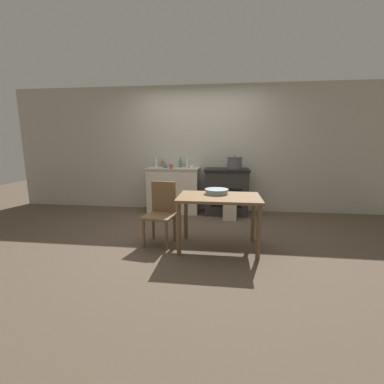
# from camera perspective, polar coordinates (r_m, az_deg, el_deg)

# --- Properties ---
(ground_plane) EXTENTS (14.00, 14.00, 0.00)m
(ground_plane) POSITION_cam_1_polar(r_m,az_deg,el_deg) (4.09, -0.70, -9.27)
(ground_plane) COLOR brown
(wall_back) EXTENTS (8.00, 0.07, 2.55)m
(wall_back) POSITION_cam_1_polar(r_m,az_deg,el_deg) (5.41, 1.57, 9.46)
(wall_back) COLOR #B2AD9E
(wall_back) RESTS_ON ground_plane
(counter_cabinet) EXTENTS (1.04, 0.54, 0.91)m
(counter_cabinet) POSITION_cam_1_polar(r_m,az_deg,el_deg) (5.28, -4.08, 0.48)
(counter_cabinet) COLOR beige
(counter_cabinet) RESTS_ON ground_plane
(stove) EXTENTS (0.87, 0.58, 0.91)m
(stove) POSITION_cam_1_polar(r_m,az_deg,el_deg) (5.17, 7.65, 0.16)
(stove) COLOR #2D2B28
(stove) RESTS_ON ground_plane
(work_table) EXTENTS (1.07, 0.69, 0.72)m
(work_table) POSITION_cam_1_polar(r_m,az_deg,el_deg) (3.40, 6.01, -2.67)
(work_table) COLOR brown
(work_table) RESTS_ON ground_plane
(chair) EXTENTS (0.45, 0.45, 0.87)m
(chair) POSITION_cam_1_polar(r_m,az_deg,el_deg) (3.65, -6.89, -4.28)
(chair) COLOR brown
(chair) RESTS_ON ground_plane
(flour_sack) EXTENTS (0.25, 0.17, 0.33)m
(flour_sack) POSITION_cam_1_polar(r_m,az_deg,el_deg) (4.82, 8.34, -4.16)
(flour_sack) COLOR beige
(flour_sack) RESTS_ON ground_plane
(stock_pot) EXTENTS (0.29, 0.29, 0.26)m
(stock_pot) POSITION_cam_1_polar(r_m,az_deg,el_deg) (5.03, 9.44, 6.37)
(stock_pot) COLOR #4C4C51
(stock_pot) RESTS_ON stove
(mixing_bowl_large) EXTENTS (0.32, 0.32, 0.07)m
(mixing_bowl_large) POSITION_cam_1_polar(r_m,az_deg,el_deg) (3.51, 5.49, 0.20)
(mixing_bowl_large) COLOR #93A8B2
(mixing_bowl_large) RESTS_ON work_table
(bottle_far_left) EXTENTS (0.06, 0.06, 0.22)m
(bottle_far_left) POSITION_cam_1_polar(r_m,az_deg,el_deg) (5.46, -7.94, 6.46)
(bottle_far_left) COLOR silver
(bottle_far_left) RESTS_ON counter_cabinet
(bottle_left) EXTENTS (0.07, 0.07, 0.16)m
(bottle_left) POSITION_cam_1_polar(r_m,az_deg,el_deg) (5.44, -6.56, 6.25)
(bottle_left) COLOR olive
(bottle_left) RESTS_ON counter_cabinet
(bottle_mid_left) EXTENTS (0.06, 0.06, 0.21)m
(bottle_mid_left) POSITION_cam_1_polar(r_m,az_deg,el_deg) (5.35, -1.13, 6.45)
(bottle_mid_left) COLOR silver
(bottle_mid_left) RESTS_ON counter_cabinet
(bottle_center_left) EXTENTS (0.07, 0.07, 0.22)m
(bottle_center_left) POSITION_cam_1_polar(r_m,az_deg,el_deg) (5.26, -2.54, 6.40)
(bottle_center_left) COLOR #517F5B
(bottle_center_left) RESTS_ON counter_cabinet
(cup_center) EXTENTS (0.08, 0.08, 0.08)m
(cup_center) POSITION_cam_1_polar(r_m,az_deg,el_deg) (5.13, -5.96, 5.74)
(cup_center) COLOR #4C6B99
(cup_center) RESTS_ON counter_cabinet
(cup_center_right) EXTENTS (0.08, 0.08, 0.08)m
(cup_center_right) POSITION_cam_1_polar(r_m,az_deg,el_deg) (5.03, -4.65, 5.70)
(cup_center_right) COLOR #B74C42
(cup_center_right) RESTS_ON counter_cabinet
(cup_mid_right) EXTENTS (0.08, 0.08, 0.08)m
(cup_mid_right) POSITION_cam_1_polar(r_m,az_deg,el_deg) (5.03, -0.11, 5.69)
(cup_mid_right) COLOR silver
(cup_mid_right) RESTS_ON counter_cabinet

